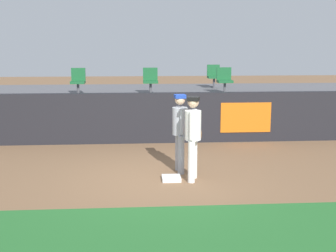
% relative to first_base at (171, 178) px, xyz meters
% --- Properties ---
extents(ground_plane, '(60.00, 60.00, 0.00)m').
position_rel_first_base_xyz_m(ground_plane, '(-0.21, 0.07, -0.04)').
color(ground_plane, brown).
extents(grass_foreground_strip, '(18.00, 2.80, 0.01)m').
position_rel_first_base_xyz_m(grass_foreground_strip, '(-0.21, -2.99, -0.04)').
color(grass_foreground_strip, '#26662B').
rests_on(grass_foreground_strip, ground_plane).
extents(first_base, '(0.40, 0.40, 0.08)m').
position_rel_first_base_xyz_m(first_base, '(0.00, 0.00, 0.00)').
color(first_base, white).
rests_on(first_base, ground_plane).
extents(player_fielder_home, '(0.45, 0.53, 1.81)m').
position_rel_first_base_xyz_m(player_fielder_home, '(0.46, -0.02, 1.00)').
color(player_fielder_home, white).
rests_on(player_fielder_home, ground_plane).
extents(player_runner_visitor, '(0.37, 0.50, 1.78)m').
position_rel_first_base_xyz_m(player_runner_visitor, '(0.24, 0.61, 0.99)').
color(player_runner_visitor, '#9EA3AD').
rests_on(player_runner_visitor, ground_plane).
extents(field_wall, '(18.00, 0.26, 1.47)m').
position_rel_first_base_xyz_m(field_wall, '(-0.20, 3.73, 0.70)').
color(field_wall, black).
rests_on(field_wall, ground_plane).
extents(bleacher_platform, '(18.00, 4.80, 1.28)m').
position_rel_first_base_xyz_m(bleacher_platform, '(-0.21, 6.30, 0.60)').
color(bleacher_platform, '#59595E').
rests_on(bleacher_platform, ground_plane).
extents(seat_front_right, '(0.48, 0.44, 0.84)m').
position_rel_first_base_xyz_m(seat_front_right, '(2.14, 5.17, 1.71)').
color(seat_front_right, '#4C4C51').
rests_on(seat_front_right, bleacher_platform).
extents(seat_front_center, '(0.47, 0.44, 0.84)m').
position_rel_first_base_xyz_m(seat_front_center, '(-0.27, 5.17, 1.71)').
color(seat_front_center, '#4C4C51').
rests_on(seat_front_center, bleacher_platform).
extents(seat_back_right, '(0.46, 0.44, 0.84)m').
position_rel_first_base_xyz_m(seat_back_right, '(2.10, 6.97, 1.71)').
color(seat_back_right, '#4C4C51').
rests_on(seat_back_right, bleacher_platform).
extents(seat_front_left, '(0.45, 0.44, 0.84)m').
position_rel_first_base_xyz_m(seat_front_left, '(-2.56, 5.17, 1.71)').
color(seat_front_left, '#4C4C51').
rests_on(seat_front_left, bleacher_platform).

